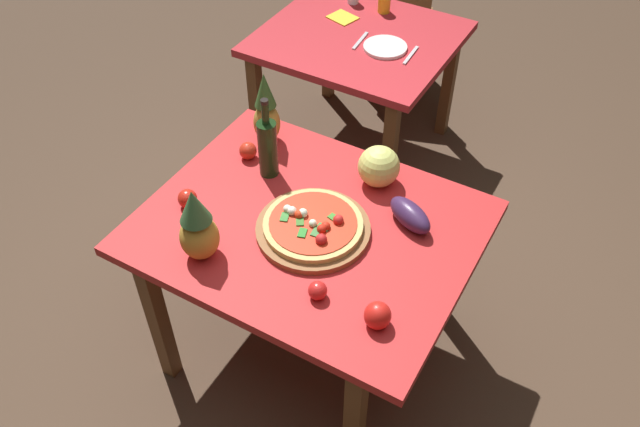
# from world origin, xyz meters

# --- Properties ---
(ground_plane) EXTENTS (10.00, 10.00, 0.00)m
(ground_plane) POSITION_xyz_m (0.00, 0.00, 0.00)
(ground_plane) COLOR #4C3828
(display_table) EXTENTS (1.20, 0.96, 0.73)m
(display_table) POSITION_xyz_m (0.00, 0.00, 0.65)
(display_table) COLOR brown
(display_table) RESTS_ON ground_plane
(background_table) EXTENTS (0.97, 0.89, 0.73)m
(background_table) POSITION_xyz_m (-0.47, 1.30, 0.63)
(background_table) COLOR brown
(background_table) RESTS_ON ground_plane
(dining_chair) EXTENTS (0.50, 0.50, 0.85)m
(dining_chair) POSITION_xyz_m (-0.55, 1.97, 0.48)
(dining_chair) COLOR brown
(dining_chair) RESTS_ON ground_plane
(pizza_board) EXTENTS (0.42, 0.42, 0.02)m
(pizza_board) POSITION_xyz_m (0.03, -0.03, 0.74)
(pizza_board) COLOR brown
(pizza_board) RESTS_ON display_table
(pizza) EXTENTS (0.36, 0.36, 0.06)m
(pizza) POSITION_xyz_m (0.03, -0.03, 0.77)
(pizza) COLOR #D8B366
(pizza) RESTS_ON pizza_board
(wine_bottle) EXTENTS (0.08, 0.08, 0.35)m
(wine_bottle) POSITION_xyz_m (-0.28, 0.17, 0.86)
(wine_bottle) COLOR black
(wine_bottle) RESTS_ON display_table
(pineapple_left) EXTENTS (0.11, 0.11, 0.32)m
(pineapple_left) POSITION_xyz_m (-0.40, 0.34, 0.88)
(pineapple_left) COLOR #B48E37
(pineapple_left) RESTS_ON display_table
(pineapple_right) EXTENTS (0.14, 0.14, 0.30)m
(pineapple_right) POSITION_xyz_m (-0.25, -0.31, 0.86)
(pineapple_right) COLOR gold
(pineapple_right) RESTS_ON display_table
(melon) EXTENTS (0.16, 0.16, 0.16)m
(melon) POSITION_xyz_m (0.12, 0.33, 0.81)
(melon) COLOR #D8DF70
(melon) RESTS_ON display_table
(bell_pepper) EXTENTS (0.09, 0.09, 0.10)m
(bell_pepper) POSITION_xyz_m (0.41, -0.28, 0.77)
(bell_pepper) COLOR red
(bell_pepper) RESTS_ON display_table
(eggplant) EXTENTS (0.22, 0.17, 0.09)m
(eggplant) POSITION_xyz_m (0.32, 0.18, 0.78)
(eggplant) COLOR #3A2349
(eggplant) RESTS_ON display_table
(tomato_by_bottle) EXTENTS (0.07, 0.07, 0.07)m
(tomato_by_bottle) POSITION_xyz_m (-0.41, 0.20, 0.77)
(tomato_by_bottle) COLOR red
(tomato_by_bottle) RESTS_ON display_table
(tomato_near_board) EXTENTS (0.07, 0.07, 0.07)m
(tomato_near_board) POSITION_xyz_m (-0.44, -0.14, 0.77)
(tomato_near_board) COLOR red
(tomato_near_board) RESTS_ON display_table
(tomato_at_corner) EXTENTS (0.06, 0.06, 0.06)m
(tomato_at_corner) POSITION_xyz_m (0.20, -0.28, 0.76)
(tomato_at_corner) COLOR red
(tomato_at_corner) RESTS_ON display_table
(drinking_glass_juice) EXTENTS (0.07, 0.07, 0.11)m
(drinking_glass_juice) POSITION_xyz_m (-0.47, 1.59, 0.79)
(drinking_glass_juice) COLOR gold
(drinking_glass_juice) RESTS_ON background_table
(dinner_plate) EXTENTS (0.22, 0.22, 0.02)m
(dinner_plate) POSITION_xyz_m (-0.29, 1.25, 0.74)
(dinner_plate) COLOR white
(dinner_plate) RESTS_ON background_table
(fork_utensil) EXTENTS (0.03, 0.18, 0.01)m
(fork_utensil) POSITION_xyz_m (-0.43, 1.25, 0.74)
(fork_utensil) COLOR silver
(fork_utensil) RESTS_ON background_table
(knife_utensil) EXTENTS (0.03, 0.18, 0.01)m
(knife_utensil) POSITION_xyz_m (-0.15, 1.25, 0.74)
(knife_utensil) COLOR silver
(knife_utensil) RESTS_ON background_table
(napkin_folded) EXTENTS (0.17, 0.15, 0.01)m
(napkin_folded) POSITION_xyz_m (-0.63, 1.41, 0.73)
(napkin_folded) COLOR yellow
(napkin_folded) RESTS_ON background_table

